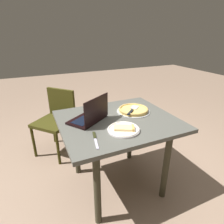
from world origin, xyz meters
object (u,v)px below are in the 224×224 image
(pizza_tray, at_px, (133,110))
(table_knife, at_px, (95,138))
(chair_near, at_px, (57,117))
(dining_table, at_px, (118,129))
(pizza_plate, at_px, (124,129))
(laptop, at_px, (90,116))

(pizza_tray, xyz_separation_m, table_knife, (0.52, 0.33, -0.02))
(chair_near, bearing_deg, pizza_tray, 129.73)
(dining_table, relative_size, pizza_tray, 3.14)
(table_knife, bearing_deg, chair_near, -83.10)
(pizza_plate, xyz_separation_m, chair_near, (0.39, -1.11, -0.29))
(laptop, relative_size, pizza_tray, 1.21)
(laptop, height_order, pizza_tray, laptop)
(pizza_tray, height_order, table_knife, pizza_tray)
(pizza_plate, distance_m, table_knife, 0.26)
(dining_table, height_order, pizza_plate, pizza_plate)
(laptop, bearing_deg, pizza_plate, 125.01)
(laptop, xyz_separation_m, pizza_tray, (-0.46, -0.03, -0.03))
(table_knife, relative_size, chair_near, 0.28)
(dining_table, height_order, table_knife, table_knife)
(pizza_plate, relative_size, chair_near, 0.32)
(dining_table, relative_size, chair_near, 1.26)
(laptop, distance_m, chair_near, 0.91)
(pizza_tray, bearing_deg, table_knife, 32.48)
(pizza_plate, height_order, table_knife, pizza_plate)
(pizza_plate, bearing_deg, pizza_tray, -130.89)
(dining_table, relative_size, laptop, 2.61)
(dining_table, bearing_deg, laptop, -14.33)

